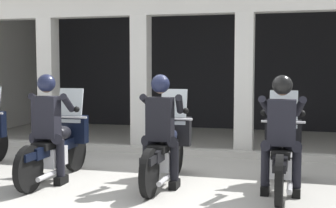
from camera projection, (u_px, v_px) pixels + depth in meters
The scene contains 9 objects.
ground_plane at pixel (204, 149), 9.86m from camera, with size 80.00×80.00×0.00m, color #A8A59E.
station_building at pixel (210, 49), 11.51m from camera, with size 11.64×4.17×3.31m.
kerb_strip at pixel (185, 152), 9.19m from camera, with size 11.14×0.24×0.12m, color #B7B5AD.
motorcycle_left at pixel (58, 146), 7.21m from camera, with size 0.62×2.04×1.35m.
police_officer_left at pixel (48, 119), 6.90m from camera, with size 0.63×0.61×1.58m.
motorcycle_center at pixel (166, 149), 6.97m from camera, with size 0.62×2.04×1.35m.
police_officer_center at pixel (161, 121), 6.66m from camera, with size 0.63×0.61×1.58m.
motorcycle_right at pixel (282, 154), 6.57m from camera, with size 0.62×2.04×1.35m.
police_officer_right at pixel (282, 125), 6.26m from camera, with size 0.63×0.61×1.58m.
Camera 1 is at (1.83, -6.61, 1.71)m, focal length 51.38 mm.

